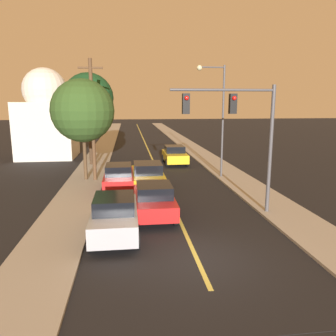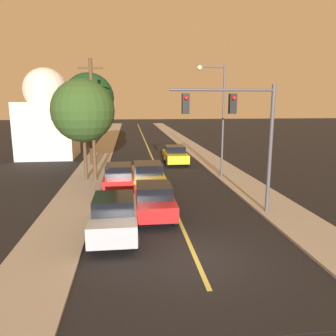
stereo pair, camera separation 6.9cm
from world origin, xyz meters
name	(u,v)px [view 1 (the left image)]	position (x,y,z in m)	size (l,w,h in m)	color
ground_plane	(197,259)	(0.00, 0.00, 0.00)	(200.00, 200.00, 0.00)	black
road_surface	(144,141)	(0.00, 36.00, 0.01)	(8.02, 80.00, 0.01)	black
sidewalk_left	(107,141)	(-5.26, 36.00, 0.06)	(2.50, 80.00, 0.12)	#9E998E
sidewalk_right	(181,140)	(5.26, 36.00, 0.06)	(2.50, 80.00, 0.12)	#9E998E
car_near_lane_front	(154,200)	(-1.12, 4.55, 0.83)	(1.96, 4.16, 1.61)	red
car_near_lane_second	(148,176)	(-1.12, 9.54, 0.86)	(2.05, 4.64, 1.72)	gold
car_outer_lane_front	(115,215)	(-2.89, 2.41, 0.87)	(1.91, 4.27, 1.72)	#A5A8B2
car_outer_lane_second	(119,178)	(-2.89, 9.18, 0.88)	(1.85, 4.26, 1.73)	red
car_far_oncoming	(175,155)	(1.80, 18.06, 0.81)	(1.99, 4.19, 1.61)	gold
traffic_signal_mast	(239,123)	(2.83, 4.32, 4.45)	(4.90, 0.42, 6.04)	#47474C
streetlamp_right	(217,107)	(3.92, 12.19, 5.04)	(1.99, 0.36, 7.74)	#47474C
utility_pole_left	(93,119)	(-4.61, 12.17, 4.31)	(1.60, 0.24, 8.06)	#513823
tree_left_near	(83,111)	(-5.25, 12.35, 4.82)	(4.21, 4.21, 6.82)	#4C3823
tree_left_far	(89,98)	(-5.48, 18.21, 5.73)	(4.15, 4.15, 7.70)	#3D2B1C
domed_building_left	(47,117)	(-10.13, 23.21, 3.98)	(5.25, 5.25, 8.66)	beige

